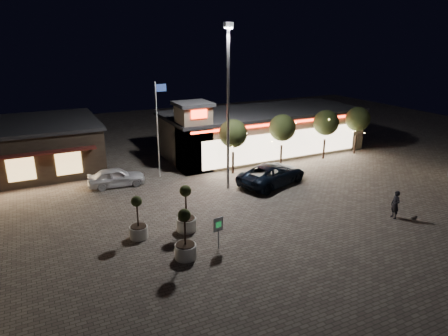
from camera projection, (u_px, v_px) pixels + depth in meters
name	position (u px, v px, depth m)	size (l,w,h in m)	color
ground	(258.00, 237.00, 23.97)	(90.00, 90.00, 0.00)	#6E6559
retail_building	(259.00, 131.00, 40.70)	(20.40, 8.40, 6.10)	gray
restaurant_building	(0.00, 149.00, 34.42)	(16.40, 11.00, 4.30)	#382D23
floodlight_pole	(228.00, 99.00, 29.39)	(0.60, 0.40, 12.38)	gray
flagpole	(158.00, 122.00, 32.73)	(0.95, 0.10, 8.00)	white
string_tree_a	(233.00, 134.00, 33.87)	(2.42, 2.42, 4.79)	#332319
string_tree_b	(282.00, 128.00, 35.97)	(2.42, 2.42, 4.79)	#332319
string_tree_c	(326.00, 123.00, 38.06)	(2.42, 2.42, 4.79)	#332319
string_tree_d	(358.00, 119.00, 39.73)	(2.42, 2.42, 4.79)	#332319
pickup_truck	(272.00, 174.00, 32.21)	(2.87, 6.23, 1.73)	black
white_sedan	(116.00, 177.00, 31.83)	(1.79, 4.46, 1.52)	silver
pedestrian	(395.00, 205.00, 26.18)	(0.69, 0.45, 1.89)	black
dog	(415.00, 218.00, 25.90)	(0.47, 0.17, 0.25)	#59514C
planter_left	(138.00, 225.00, 23.62)	(1.09, 1.09, 2.68)	silver
planter_mid	(185.00, 243.00, 21.44)	(1.18, 1.18, 2.90)	silver
planter_right	(186.00, 217.00, 24.49)	(1.21, 1.21, 2.99)	silver
valet_sign	(218.00, 227.00, 22.29)	(0.63, 0.16, 1.90)	gray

